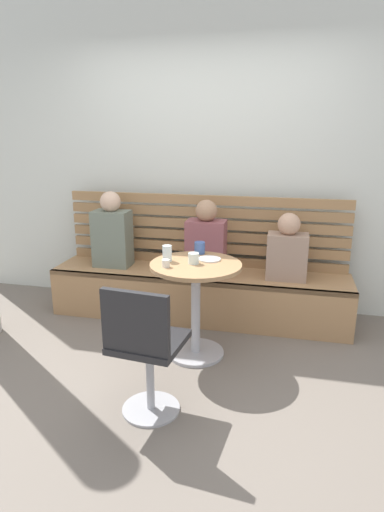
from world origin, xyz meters
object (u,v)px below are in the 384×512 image
white_chair (145,348)px  person_adult (112,233)px  cup_glass_short (194,258)px  cup_espresso_small (166,263)px  cup_glass_tall (167,253)px  cup_mug_blue (200,248)px  plate_small (209,259)px  person_child_left (206,242)px  cafe_table (196,292)px  person_child_middle (287,251)px  booth_bench (198,294)px

white_chair → person_adult: bearing=118.7°
white_chair → cup_glass_short: bearing=82.2°
cup_glass_short → cup_espresso_small: cup_glass_short is taller
cup_glass_tall → cup_glass_short: bearing=-4.4°
person_adult → cup_mug_blue: person_adult is taller
cup_glass_tall → plate_small: cup_glass_tall is taller
person_adult → cup_glass_short: 1.18m
person_adult → cup_glass_tall: 1.02m
person_child_left → cup_glass_tall: size_ratio=5.57×
cafe_table → cup_glass_tall: size_ratio=6.17×
cup_glass_short → cup_espresso_small: 0.22m
person_child_left → cup_mug_blue: size_ratio=7.04×
cafe_table → person_child_middle: (0.65, 0.69, 0.17)m
cup_mug_blue → person_child_middle: bearing=32.3°
person_child_middle → cup_glass_tall: 1.11m
white_chair → person_child_middle: person_child_middle is taller
cup_espresso_small → plate_small: 0.36m
person_adult → cup_glass_short: bearing=-37.1°
cafe_table → cup_espresso_small: cup_espresso_small is taller
booth_bench → white_chair: white_chair is taller
person_adult → cup_mug_blue: (0.93, -0.45, 0.03)m
person_adult → cup_mug_blue: 1.03m
person_adult → cup_espresso_small: person_adult is taller
cafe_table → person_adult: 1.21m
cafe_table → cup_glass_tall: (-0.22, 0.01, 0.28)m
booth_bench → white_chair: (-0.00, -1.50, 0.24)m
person_child_left → cup_glass_short: bearing=-86.9°
cafe_table → cup_glass_short: cup_glass_short is taller
cup_mug_blue → plate_small: bearing=-54.4°
cup_mug_blue → plate_small: size_ratio=0.56×
white_chair → cup_glass_short: (0.11, 0.81, 0.32)m
person_child_middle → cup_glass_tall: bearing=-142.1°
white_chair → booth_bench: bearing=90.0°
cup_espresso_small → cafe_table: bearing=34.7°
cafe_table → cup_mug_blue: 0.37m
person_child_left → plate_small: 0.56m
person_child_middle → cup_mug_blue: size_ratio=6.08×
person_child_middle → plate_small: size_ratio=3.40×
person_child_middle → booth_bench: bearing=-180.0°
cup_mug_blue → cup_glass_tall: bearing=-127.9°
cup_espresso_small → cup_glass_short: bearing=35.8°
person_child_middle → cup_espresso_small: (-0.84, -0.82, 0.08)m
booth_bench → plate_small: (0.21, -0.58, 0.52)m
white_chair → cup_mug_blue: 1.13m
cup_glass_short → plate_small: (0.10, 0.12, -0.03)m
person_adult → cup_glass_short: size_ratio=8.84×
cafe_table → booth_bench: bearing=100.4°
cafe_table → cup_glass_short: bearing=-159.0°
person_child_left → cup_mug_blue: 0.39m
cup_glass_short → booth_bench: bearing=99.0°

